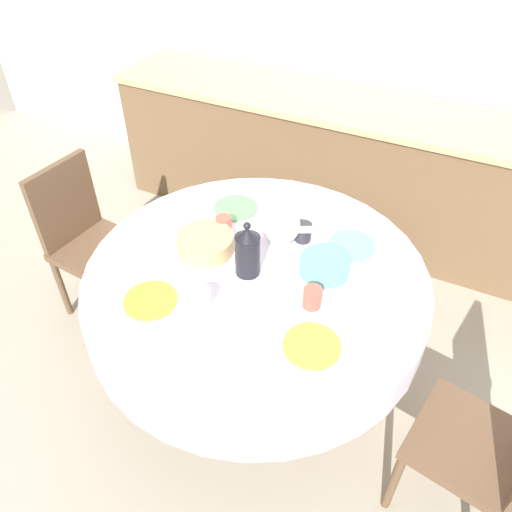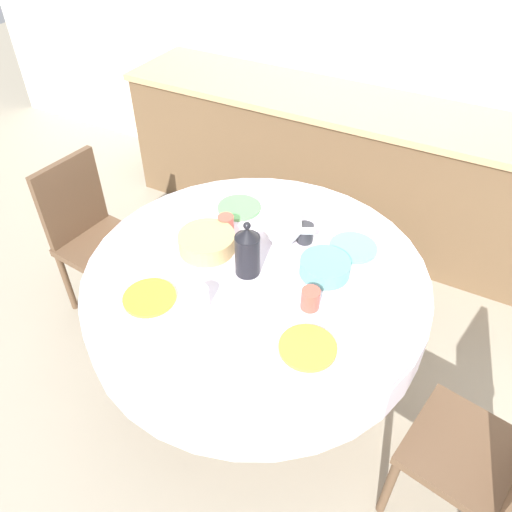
# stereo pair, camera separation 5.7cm
# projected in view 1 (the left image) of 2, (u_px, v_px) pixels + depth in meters

# --- Properties ---
(ground_plane) EXTENTS (12.00, 12.00, 0.00)m
(ground_plane) POSITION_uv_depth(u_px,v_px,m) (256.00, 378.00, 2.55)
(ground_plane) COLOR #9E937F
(wall_back) EXTENTS (7.00, 0.05, 2.60)m
(wall_back) POSITION_uv_depth(u_px,v_px,m) (392.00, 15.00, 2.91)
(wall_back) COLOR silver
(wall_back) RESTS_ON ground_plane
(kitchen_counter) EXTENTS (3.24, 0.64, 0.89)m
(kitchen_counter) POSITION_uv_depth(u_px,v_px,m) (355.00, 169.00, 3.24)
(kitchen_counter) COLOR brown
(kitchen_counter) RESTS_ON ground_plane
(dining_table) EXTENTS (1.43, 1.43, 0.75)m
(dining_table) POSITION_uv_depth(u_px,v_px,m) (256.00, 291.00, 2.14)
(dining_table) COLOR tan
(dining_table) RESTS_ON ground_plane
(chair_left) EXTENTS (0.47, 0.47, 0.89)m
(chair_left) POSITION_uv_depth(u_px,v_px,m) (497.00, 447.00, 1.75)
(chair_left) COLOR brown
(chair_left) RESTS_ON ground_plane
(chair_right) EXTENTS (0.44, 0.44, 0.89)m
(chair_right) POSITION_uv_depth(u_px,v_px,m) (87.00, 236.00, 2.64)
(chair_right) COLOR brown
(chair_right) RESTS_ON ground_plane
(plate_near_left) EXTENTS (0.21, 0.21, 0.01)m
(plate_near_left) POSITION_uv_depth(u_px,v_px,m) (151.00, 300.00, 1.92)
(plate_near_left) COLOR yellow
(plate_near_left) RESTS_ON dining_table
(cup_near_left) EXTENTS (0.07, 0.07, 0.09)m
(cup_near_left) POSITION_uv_depth(u_px,v_px,m) (202.00, 299.00, 1.87)
(cup_near_left) COLOR white
(cup_near_left) RESTS_ON dining_table
(plate_near_right) EXTENTS (0.21, 0.21, 0.01)m
(plate_near_right) POSITION_uv_depth(u_px,v_px,m) (312.00, 346.00, 1.75)
(plate_near_right) COLOR orange
(plate_near_right) RESTS_ON dining_table
(cup_near_right) EXTENTS (0.07, 0.07, 0.09)m
(cup_near_right) POSITION_uv_depth(u_px,v_px,m) (312.00, 298.00, 1.88)
(cup_near_right) COLOR #CC4C3D
(cup_near_right) RESTS_ON dining_table
(plate_far_left) EXTENTS (0.21, 0.21, 0.01)m
(plate_far_left) POSITION_uv_depth(u_px,v_px,m) (236.00, 208.00, 2.38)
(plate_far_left) COLOR #5BA85B
(plate_far_left) RESTS_ON dining_table
(cup_far_left) EXTENTS (0.07, 0.07, 0.09)m
(cup_far_left) POSITION_uv_depth(u_px,v_px,m) (224.00, 225.00, 2.22)
(cup_far_left) COLOR #CC4C3D
(cup_far_left) RESTS_ON dining_table
(plate_far_right) EXTENTS (0.21, 0.21, 0.01)m
(plate_far_right) POSITION_uv_depth(u_px,v_px,m) (351.00, 245.00, 2.17)
(plate_far_right) COLOR #60BCB7
(plate_far_right) RESTS_ON dining_table
(cup_far_right) EXTENTS (0.07, 0.07, 0.09)m
(cup_far_right) POSITION_uv_depth(u_px,v_px,m) (303.00, 232.00, 2.18)
(cup_far_right) COLOR #28282D
(cup_far_right) RESTS_ON dining_table
(coffee_carafe) EXTENTS (0.10, 0.10, 0.25)m
(coffee_carafe) POSITION_uv_depth(u_px,v_px,m) (247.00, 252.00, 1.98)
(coffee_carafe) COLOR black
(coffee_carafe) RESTS_ON dining_table
(teapot) EXTENTS (0.23, 0.17, 0.22)m
(teapot) POSITION_uv_depth(u_px,v_px,m) (281.00, 225.00, 2.13)
(teapot) COLOR white
(teapot) RESTS_ON dining_table
(bread_basket) EXTENTS (0.24, 0.24, 0.08)m
(bread_basket) POSITION_uv_depth(u_px,v_px,m) (205.00, 243.00, 2.13)
(bread_basket) COLOR tan
(bread_basket) RESTS_ON dining_table
(fruit_bowl) EXTENTS (0.21, 0.21, 0.07)m
(fruit_bowl) POSITION_uv_depth(u_px,v_px,m) (325.00, 265.00, 2.03)
(fruit_bowl) COLOR #569993
(fruit_bowl) RESTS_ON dining_table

